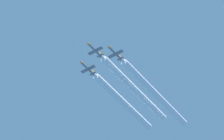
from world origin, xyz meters
TOP-DOWN VIEW (x-y plane):
  - jet_lead at (-0.59, 6.67)m, footprint 8.48×12.35m
  - jet_left_wingman at (-8.38, 0.11)m, footprint 8.48×12.35m
  - jet_right_wingman at (8.93, -0.26)m, footprint 8.48×12.35m
  - smoke_trail_lead at (-0.59, -28.37)m, footprint 3.55×58.82m
  - smoke_trail_left_wingman at (-8.38, -36.04)m, footprint 3.55×61.04m
  - smoke_trail_right_wingman at (8.93, -31.82)m, footprint 3.55×51.85m

SIDE VIEW (x-z plane):
  - smoke_trail_right_wingman at x=8.93m, z-range 256.19..259.74m
  - jet_right_wingman at x=8.93m, z-range 256.51..259.48m
  - smoke_trail_left_wingman at x=-8.38m, z-range 256.77..260.32m
  - jet_left_wingman at x=-8.38m, z-range 257.09..260.06m
  - smoke_trail_lead at x=-0.59m, z-range 258.09..261.64m
  - jet_lead at x=-0.59m, z-range 258.41..261.38m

